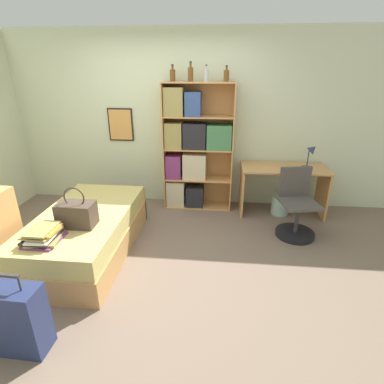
{
  "coord_description": "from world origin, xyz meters",
  "views": [
    {
      "loc": [
        0.78,
        -2.95,
        2.05
      ],
      "look_at": [
        0.48,
        0.18,
        0.75
      ],
      "focal_mm": 28.0,
      "sensor_mm": 36.0,
      "label": 1
    }
  ],
  "objects_px": {
    "waste_bin": "(280,205)",
    "book_stack_on_bed": "(43,235)",
    "handbag": "(77,214)",
    "desk": "(283,181)",
    "bottle_green": "(173,75)",
    "bottle_blue": "(226,75)",
    "bottle_brown": "(191,74)",
    "suitcase": "(13,319)",
    "bed": "(87,232)",
    "bookcase": "(191,150)",
    "desk_lamp": "(312,152)",
    "bottle_clear": "(206,75)",
    "desk_chair": "(296,215)"
  },
  "relations": [
    {
      "from": "bed",
      "to": "bottle_brown",
      "type": "xyz_separation_m",
      "value": [
        1.1,
        1.43,
        1.73
      ]
    },
    {
      "from": "desk",
      "to": "bed",
      "type": "bearing_deg",
      "value": -152.43
    },
    {
      "from": "bookcase",
      "to": "bottle_green",
      "type": "xyz_separation_m",
      "value": [
        -0.27,
        0.05,
        1.04
      ]
    },
    {
      "from": "bed",
      "to": "handbag",
      "type": "relative_size",
      "value": 4.22
    },
    {
      "from": "bed",
      "to": "waste_bin",
      "type": "distance_m",
      "value": 2.77
    },
    {
      "from": "bottle_blue",
      "to": "desk_lamp",
      "type": "height_order",
      "value": "bottle_blue"
    },
    {
      "from": "bookcase",
      "to": "bottle_clear",
      "type": "height_order",
      "value": "bottle_clear"
    },
    {
      "from": "desk_lamp",
      "to": "bottle_blue",
      "type": "bearing_deg",
      "value": 172.75
    },
    {
      "from": "waste_bin",
      "to": "suitcase",
      "type": "bearing_deg",
      "value": -133.15
    },
    {
      "from": "suitcase",
      "to": "bottle_blue",
      "type": "xyz_separation_m",
      "value": [
        1.57,
        2.82,
        1.67
      ]
    },
    {
      "from": "bottle_blue",
      "to": "desk_lamp",
      "type": "relative_size",
      "value": 0.58
    },
    {
      "from": "book_stack_on_bed",
      "to": "waste_bin",
      "type": "xyz_separation_m",
      "value": [
        2.59,
        1.86,
        -0.43
      ]
    },
    {
      "from": "bottle_green",
      "to": "desk_lamp",
      "type": "distance_m",
      "value": 2.23
    },
    {
      "from": "waste_bin",
      "to": "bookcase",
      "type": "bearing_deg",
      "value": 172.9
    },
    {
      "from": "book_stack_on_bed",
      "to": "desk",
      "type": "distance_m",
      "value": 3.23
    },
    {
      "from": "bed",
      "to": "waste_bin",
      "type": "bearing_deg",
      "value": 26.58
    },
    {
      "from": "bed",
      "to": "handbag",
      "type": "distance_m",
      "value": 0.49
    },
    {
      "from": "bookcase",
      "to": "book_stack_on_bed",
      "type": "bearing_deg",
      "value": -121.09
    },
    {
      "from": "suitcase",
      "to": "waste_bin",
      "type": "relative_size",
      "value": 2.52
    },
    {
      "from": "bottle_green",
      "to": "suitcase",
      "type": "bearing_deg",
      "value": -106.17
    },
    {
      "from": "handbag",
      "to": "bottle_clear",
      "type": "height_order",
      "value": "bottle_clear"
    },
    {
      "from": "bottle_brown",
      "to": "desk",
      "type": "relative_size",
      "value": 0.21
    },
    {
      "from": "bookcase",
      "to": "waste_bin",
      "type": "height_order",
      "value": "bookcase"
    },
    {
      "from": "bed",
      "to": "suitcase",
      "type": "bearing_deg",
      "value": -89.05
    },
    {
      "from": "bottle_blue",
      "to": "desk_lamp",
      "type": "xyz_separation_m",
      "value": [
        1.24,
        -0.16,
        -1.01
      ]
    },
    {
      "from": "suitcase",
      "to": "bottle_blue",
      "type": "bearing_deg",
      "value": 60.99
    },
    {
      "from": "bottle_blue",
      "to": "desk",
      "type": "xyz_separation_m",
      "value": [
        0.89,
        -0.15,
        -1.45
      ]
    },
    {
      "from": "waste_bin",
      "to": "desk_chair",
      "type": "bearing_deg",
      "value": -82.01
    },
    {
      "from": "bed",
      "to": "bottle_blue",
      "type": "relative_size",
      "value": 8.79
    },
    {
      "from": "bookcase",
      "to": "bottle_brown",
      "type": "distance_m",
      "value": 1.06
    },
    {
      "from": "desk",
      "to": "bottle_green",
      "type": "bearing_deg",
      "value": 174.4
    },
    {
      "from": "bottle_green",
      "to": "desk",
      "type": "distance_m",
      "value": 2.2
    },
    {
      "from": "bottle_brown",
      "to": "bottle_blue",
      "type": "height_order",
      "value": "bottle_brown"
    },
    {
      "from": "waste_bin",
      "to": "book_stack_on_bed",
      "type": "bearing_deg",
      "value": -144.26
    },
    {
      "from": "bookcase",
      "to": "bottle_brown",
      "type": "xyz_separation_m",
      "value": [
        -0.01,
        0.02,
        1.06
      ]
    },
    {
      "from": "bed",
      "to": "desk",
      "type": "height_order",
      "value": "desk"
    },
    {
      "from": "bottle_brown",
      "to": "desk_lamp",
      "type": "relative_size",
      "value": 0.71
    },
    {
      "from": "suitcase",
      "to": "waste_bin",
      "type": "bearing_deg",
      "value": 46.85
    },
    {
      "from": "desk_chair",
      "to": "waste_bin",
      "type": "bearing_deg",
      "value": 97.99
    },
    {
      "from": "desk_chair",
      "to": "waste_bin",
      "type": "height_order",
      "value": "desk_chair"
    },
    {
      "from": "handbag",
      "to": "suitcase",
      "type": "relative_size",
      "value": 0.61
    },
    {
      "from": "handbag",
      "to": "desk",
      "type": "height_order",
      "value": "handbag"
    },
    {
      "from": "bottle_clear",
      "to": "bottle_blue",
      "type": "distance_m",
      "value": 0.27
    },
    {
      "from": "handbag",
      "to": "bottle_clear",
      "type": "relative_size",
      "value": 1.99
    },
    {
      "from": "book_stack_on_bed",
      "to": "bottle_clear",
      "type": "xyz_separation_m",
      "value": [
        1.43,
        2.07,
        1.4
      ]
    },
    {
      "from": "bottle_clear",
      "to": "bottle_blue",
      "type": "bearing_deg",
      "value": 1.05
    },
    {
      "from": "handbag",
      "to": "bottle_brown",
      "type": "height_order",
      "value": "bottle_brown"
    },
    {
      "from": "suitcase",
      "to": "bottle_green",
      "type": "height_order",
      "value": "bottle_green"
    },
    {
      "from": "bookcase",
      "to": "waste_bin",
      "type": "xyz_separation_m",
      "value": [
        1.36,
        -0.17,
        -0.78
      ]
    },
    {
      "from": "bottle_green",
      "to": "bottle_brown",
      "type": "height_order",
      "value": "bottle_brown"
    }
  ]
}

